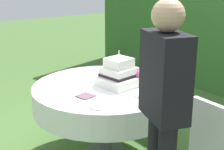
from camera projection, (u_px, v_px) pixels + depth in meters
cake_table at (105, 97)px, 3.08m from camera, size 1.34×1.34×0.74m
wedding_cake at (119, 75)px, 3.01m from camera, size 0.37×0.38×0.33m
serving_plate_near at (142, 95)px, 2.78m from camera, size 0.13×0.13×0.01m
serving_plate_far at (99, 107)px, 2.54m from camera, size 0.13×0.13×0.01m
serving_plate_left at (159, 87)px, 2.98m from camera, size 0.12×0.12×0.01m
serving_plate_right at (161, 94)px, 2.82m from camera, size 0.12×0.12×0.01m
napkin_stack at (86, 96)px, 2.76m from camera, size 0.16×0.16×0.01m
garden_chair at (222, 147)px, 2.36m from camera, size 0.41×0.41×0.89m
standing_person at (164, 106)px, 2.09m from camera, size 0.41×0.31×1.60m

